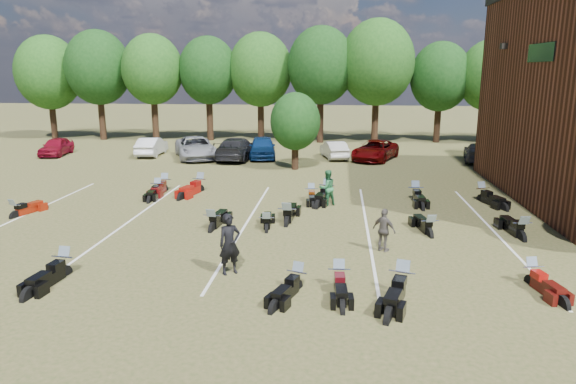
# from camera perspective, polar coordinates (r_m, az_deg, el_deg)

# --- Properties ---
(ground) EXTENTS (160.00, 160.00, 0.00)m
(ground) POSITION_cam_1_polar(r_m,az_deg,el_deg) (18.24, 2.93, -6.65)
(ground) COLOR brown
(ground) RESTS_ON ground
(car_0) EXTENTS (2.10, 4.10, 1.33)m
(car_0) POSITION_cam_1_polar(r_m,az_deg,el_deg) (42.57, -24.35, 4.63)
(car_0) COLOR maroon
(car_0) RESTS_ON ground
(car_1) EXTENTS (1.72, 4.24, 1.37)m
(car_1) POSITION_cam_1_polar(r_m,az_deg,el_deg) (40.09, -14.92, 4.92)
(car_1) COLOR silver
(car_1) RESTS_ON ground
(car_2) EXTENTS (4.51, 6.14, 1.55)m
(car_2) POSITION_cam_1_polar(r_m,az_deg,el_deg) (38.05, -10.23, 4.86)
(car_2) COLOR gray
(car_2) RESTS_ON ground
(car_3) EXTENTS (2.51, 5.53, 1.57)m
(car_3) POSITION_cam_1_polar(r_m,az_deg,el_deg) (37.20, -5.72, 4.83)
(car_3) COLOR black
(car_3) RESTS_ON ground
(car_4) EXTENTS (2.51, 4.84, 1.57)m
(car_4) POSITION_cam_1_polar(r_m,az_deg,el_deg) (37.67, -2.87, 4.99)
(car_4) COLOR navy
(car_4) RESTS_ON ground
(car_5) EXTENTS (2.25, 4.08, 1.28)m
(car_5) POSITION_cam_1_polar(r_m,az_deg,el_deg) (37.58, 5.14, 4.71)
(car_5) COLOR #A4A4A0
(car_5) RESTS_ON ground
(car_6) EXTENTS (3.99, 5.52, 1.40)m
(car_6) POSITION_cam_1_polar(r_m,az_deg,el_deg) (37.30, 9.66, 4.60)
(car_6) COLOR #510405
(car_6) RESTS_ON ground
(car_7) EXTENTS (2.69, 4.78, 1.31)m
(car_7) POSITION_cam_1_polar(r_m,az_deg,el_deg) (38.43, 20.37, 4.14)
(car_7) COLOR #343439
(car_7) RESTS_ON ground
(person_black) EXTENTS (0.85, 0.77, 1.94)m
(person_black) POSITION_cam_1_polar(r_m,az_deg,el_deg) (16.14, -6.51, -5.77)
(person_black) COLOR black
(person_black) RESTS_ON ground
(person_green) EXTENTS (1.05, 0.99, 1.71)m
(person_green) POSITION_cam_1_polar(r_m,az_deg,el_deg) (24.25, 4.37, 0.48)
(person_green) COLOR #296D3F
(person_green) RESTS_ON ground
(person_grey) EXTENTS (0.95, 0.86, 1.55)m
(person_grey) POSITION_cam_1_polar(r_m,az_deg,el_deg) (18.35, 10.63, -4.18)
(person_grey) COLOR #514B46
(person_grey) RESTS_ON ground
(motorcycle_2) EXTENTS (0.94, 2.37, 1.29)m
(motorcycle_2) POSITION_cam_1_polar(r_m,az_deg,el_deg) (17.62, -23.58, -8.54)
(motorcycle_2) COLOR black
(motorcycle_2) RESTS_ON ground
(motorcycle_3) EXTENTS (1.30, 2.16, 1.15)m
(motorcycle_3) POSITION_cam_1_polar(r_m,az_deg,el_deg) (15.22, 0.98, -10.82)
(motorcycle_3) COLOR black
(motorcycle_3) RESTS_ON ground
(motorcycle_4) EXTENTS (1.45, 2.55, 1.35)m
(motorcycle_4) POSITION_cam_1_polar(r_m,az_deg,el_deg) (15.33, 12.44, -10.97)
(motorcycle_4) COLOR black
(motorcycle_4) RESTS_ON ground
(motorcycle_5) EXTENTS (0.80, 2.14, 1.17)m
(motorcycle_5) POSITION_cam_1_polar(r_m,az_deg,el_deg) (15.45, 5.65, -10.50)
(motorcycle_5) COLOR black
(motorcycle_5) RESTS_ON ground
(motorcycle_6) EXTENTS (1.08, 2.17, 1.16)m
(motorcycle_6) POSITION_cam_1_polar(r_m,az_deg,el_deg) (17.19, 25.40, -9.26)
(motorcycle_6) COLOR #430C09
(motorcycle_6) RESTS_ON ground
(motorcycle_7) EXTENTS (1.20, 2.20, 1.17)m
(motorcycle_7) POSITION_cam_1_polar(r_m,az_deg,el_deg) (25.32, -28.01, -2.51)
(motorcycle_7) COLOR maroon
(motorcycle_7) RESTS_ON ground
(motorcycle_9) EXTENTS (0.94, 2.34, 1.28)m
(motorcycle_9) POSITION_cam_1_polar(r_m,az_deg,el_deg) (20.76, -8.41, -4.28)
(motorcycle_9) COLOR black
(motorcycle_9) RESTS_ON ground
(motorcycle_10) EXTENTS (0.83, 2.07, 1.12)m
(motorcycle_10) POSITION_cam_1_polar(r_m,az_deg,el_deg) (20.51, -2.39, -4.36)
(motorcycle_10) COLOR black
(motorcycle_10) RESTS_ON ground
(motorcycle_11) EXTENTS (0.92, 2.51, 1.38)m
(motorcycle_11) POSITION_cam_1_polar(r_m,az_deg,el_deg) (21.30, -0.12, -3.68)
(motorcycle_11) COLOR black
(motorcycle_11) RESTS_ON ground
(motorcycle_12) EXTENTS (1.11, 2.32, 1.24)m
(motorcycle_12) POSITION_cam_1_polar(r_m,az_deg,el_deg) (20.62, 15.42, -4.75)
(motorcycle_12) COLOR black
(motorcycle_12) RESTS_ON ground
(motorcycle_13) EXTENTS (1.04, 2.46, 1.33)m
(motorcycle_13) POSITION_cam_1_polar(r_m,az_deg,el_deg) (21.38, 24.46, -4.84)
(motorcycle_13) COLOR black
(motorcycle_13) RESTS_ON ground
(motorcycle_14) EXTENTS (0.78, 2.38, 1.32)m
(motorcycle_14) POSITION_cam_1_polar(r_m,az_deg,el_deg) (28.02, -13.54, 0.10)
(motorcycle_14) COLOR #500B0B
(motorcycle_14) RESTS_ON ground
(motorcycle_15) EXTENTS (1.42, 2.65, 1.41)m
(motorcycle_15) POSITION_cam_1_polar(r_m,az_deg,el_deg) (27.52, -9.78, 0.04)
(motorcycle_15) COLOR maroon
(motorcycle_15) RESTS_ON ground
(motorcycle_16) EXTENTS (0.87, 2.21, 1.20)m
(motorcycle_16) POSITION_cam_1_polar(r_m,az_deg,el_deg) (27.27, -14.27, -0.30)
(motorcycle_16) COLOR black
(motorcycle_16) RESTS_ON ground
(motorcycle_17) EXTENTS (0.87, 2.11, 1.14)m
(motorcycle_17) POSITION_cam_1_polar(r_m,az_deg,el_deg) (25.43, 2.59, -0.87)
(motorcycle_17) COLOR black
(motorcycle_17) RESTS_ON ground
(motorcycle_18) EXTENTS (1.31, 2.64, 1.41)m
(motorcycle_18) POSITION_cam_1_polar(r_m,az_deg,el_deg) (25.69, 4.32, -0.75)
(motorcycle_18) COLOR black
(motorcycle_18) RESTS_ON ground
(motorcycle_19) EXTENTS (0.87, 2.43, 1.33)m
(motorcycle_19) POSITION_cam_1_polar(r_m,az_deg,el_deg) (26.06, 13.92, -0.90)
(motorcycle_19) COLOR black
(motorcycle_19) RESTS_ON ground
(motorcycle_20) EXTENTS (1.50, 2.49, 1.32)m
(motorcycle_20) POSITION_cam_1_polar(r_m,az_deg,el_deg) (26.86, 20.69, -0.96)
(motorcycle_20) COLOR black
(motorcycle_20) RESTS_ON ground
(tree_line) EXTENTS (56.00, 6.00, 9.79)m
(tree_line) POSITION_cam_1_polar(r_m,az_deg,el_deg) (46.16, 3.55, 13.39)
(tree_line) COLOR black
(tree_line) RESTS_ON ground
(young_tree_midfield) EXTENTS (3.20, 3.20, 4.70)m
(young_tree_midfield) POSITION_cam_1_polar(r_m,az_deg,el_deg) (32.89, 0.80, 7.84)
(young_tree_midfield) COLOR black
(young_tree_midfield) RESTS_ON ground
(parking_lines) EXTENTS (20.10, 14.00, 0.01)m
(parking_lines) POSITION_cam_1_polar(r_m,az_deg,el_deg) (21.40, -4.74, -3.63)
(parking_lines) COLOR silver
(parking_lines) RESTS_ON ground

